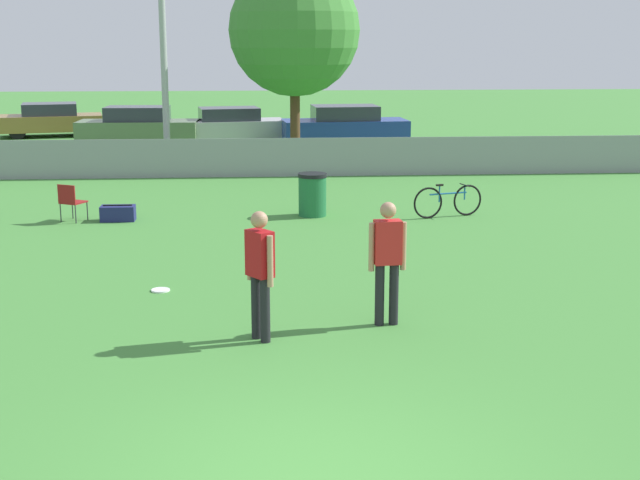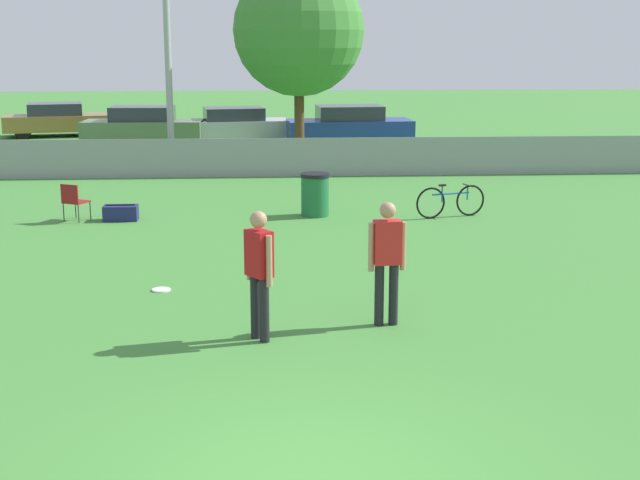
% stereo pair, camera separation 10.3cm
% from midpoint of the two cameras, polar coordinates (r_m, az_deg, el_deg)
% --- Properties ---
extents(fence_backline, '(26.23, 0.07, 1.21)m').
position_cam_midpoint_polar(fence_backline, '(25.47, -3.19, 5.30)').
color(fence_backline, gray).
rests_on(fence_backline, ground_plane).
extents(tree_near_pole, '(4.18, 4.18, 6.20)m').
position_cam_midpoint_polar(tree_near_pole, '(29.01, -1.75, 13.27)').
color(tree_near_pole, '#4C331E').
rests_on(tree_near_pole, ground_plane).
extents(player_defender_red, '(0.52, 0.25, 1.73)m').
position_cam_midpoint_polar(player_defender_red, '(12.17, 4.09, -0.96)').
color(player_defender_red, black).
rests_on(player_defender_red, ground_plane).
extents(player_thrower_red, '(0.39, 0.44, 1.73)m').
position_cam_midpoint_polar(player_thrower_red, '(11.54, -4.12, -1.73)').
color(player_thrower_red, black).
rests_on(player_thrower_red, ground_plane).
extents(frisbee_disc, '(0.29, 0.29, 0.03)m').
position_cam_midpoint_polar(frisbee_disc, '(14.24, -10.37, -3.17)').
color(frisbee_disc, white).
rests_on(frisbee_disc, ground_plane).
extents(folding_chair_sideline, '(0.60, 0.60, 0.82)m').
position_cam_midpoint_polar(folding_chair_sideline, '(19.91, -15.80, 2.48)').
color(folding_chair_sideline, '#333338').
rests_on(folding_chair_sideline, ground_plane).
extents(bicycle_sideline, '(1.62, 0.59, 0.75)m').
position_cam_midpoint_polar(bicycle_sideline, '(19.87, 8.05, 2.49)').
color(bicycle_sideline, black).
rests_on(bicycle_sideline, ground_plane).
extents(trash_bin, '(0.65, 0.65, 0.95)m').
position_cam_midpoint_polar(trash_bin, '(19.80, -0.64, 2.93)').
color(trash_bin, '#1E6638').
rests_on(trash_bin, ground_plane).
extents(gear_bag_sideline, '(0.73, 0.40, 0.35)m').
position_cam_midpoint_polar(gear_bag_sideline, '(19.82, -12.95, 1.68)').
color(gear_bag_sideline, navy).
rests_on(gear_bag_sideline, ground_plane).
extents(parked_car_tan, '(4.28, 2.54, 1.32)m').
position_cam_midpoint_polar(parked_car_tan, '(37.53, -16.95, 7.37)').
color(parked_car_tan, black).
rests_on(parked_car_tan, ground_plane).
extents(parked_car_olive, '(4.43, 1.82, 1.40)m').
position_cam_midpoint_polar(parked_car_olive, '(33.84, -11.66, 7.15)').
color(parked_car_olive, black).
rests_on(parked_car_olive, ground_plane).
extents(parked_car_silver, '(4.43, 2.33, 1.30)m').
position_cam_midpoint_polar(parked_car_silver, '(34.13, -5.91, 7.32)').
color(parked_car_silver, black).
rests_on(parked_car_silver, ground_plane).
extents(parked_car_blue, '(4.68, 2.15, 1.43)m').
position_cam_midpoint_polar(parked_car_blue, '(33.24, 1.52, 7.34)').
color(parked_car_blue, black).
rests_on(parked_car_blue, ground_plane).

